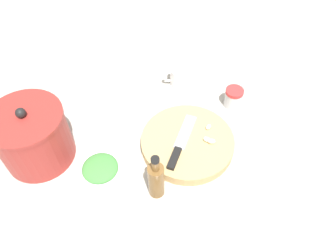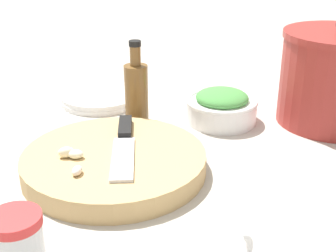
{
  "view_description": "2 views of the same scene",
  "coord_description": "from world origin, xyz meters",
  "views": [
    {
      "loc": [
        -0.58,
        -0.32,
        0.85
      ],
      "look_at": [
        -0.01,
        -0.02,
        0.05
      ],
      "focal_mm": 35.0,
      "sensor_mm": 36.0,
      "label": 1
    },
    {
      "loc": [
        0.64,
        0.07,
        0.37
      ],
      "look_at": [
        -0.02,
        -0.0,
        0.08
      ],
      "focal_mm": 50.0,
      "sensor_mm": 36.0,
      "label": 2
    }
  ],
  "objects": [
    {
      "name": "spice_jar",
      "position": [
        0.22,
        -0.15,
        0.04
      ],
      "size": [
        0.06,
        0.06,
        0.07
      ],
      "color": "silver",
      "rests_on": "ground_plane"
    },
    {
      "name": "garlic_cloves",
      "position": [
        0.02,
        -0.14,
        0.04
      ],
      "size": [
        0.07,
        0.05,
        0.02
      ],
      "color": "#EFEAC5",
      "rests_on": "cutting_board"
    },
    {
      "name": "chef_knife",
      "position": [
        -0.04,
        -0.08,
        0.04
      ],
      "size": [
        0.22,
        0.06,
        0.01
      ],
      "rotation": [
        0.0,
        0.0,
        4.87
      ],
      "color": "black",
      "rests_on": "cutting_board"
    },
    {
      "name": "oil_bottle",
      "position": [
        -0.2,
        -0.08,
        0.07
      ],
      "size": [
        0.05,
        0.05,
        0.17
      ],
      "color": "brown",
      "rests_on": "ground_plane"
    },
    {
      "name": "ground_plane",
      "position": [
        0.0,
        0.0,
        0.0
      ],
      "size": [
        5.0,
        5.0,
        0.0
      ],
      "primitive_type": "plane",
      "color": "#B2ADA3"
    },
    {
      "name": "herb_bowl",
      "position": [
        -0.23,
        0.08,
        0.03
      ],
      "size": [
        0.14,
        0.14,
        0.07
      ],
      "color": "white",
      "rests_on": "ground_plane"
    },
    {
      "name": "cutting_board",
      "position": [
        -0.01,
        -0.09,
        0.02
      ],
      "size": [
        0.29,
        0.29,
        0.03
      ],
      "color": "tan",
      "rests_on": "ground_plane"
    },
    {
      "name": "stock_pot",
      "position": [
        -0.26,
        0.3,
        0.09
      ],
      "size": [
        0.22,
        0.22,
        0.21
      ],
      "color": "#9E2D28",
      "rests_on": "ground_plane"
    },
    {
      "name": "plate_stack",
      "position": [
        -0.32,
        -0.18,
        0.01
      ],
      "size": [
        0.18,
        0.18,
        0.02
      ],
      "color": "white",
      "rests_on": "ground_plane"
    }
  ]
}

